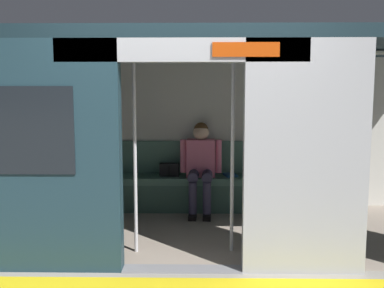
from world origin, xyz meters
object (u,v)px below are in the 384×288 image
grab_pole_far (232,151)px  handbag (169,170)px  bench_seat (188,185)px  grab_pole_door (135,152)px  book (230,175)px  train_car (178,107)px  person_seated (201,161)px

grab_pole_far → handbag: bearing=-65.1°
bench_seat → grab_pole_door: size_ratio=1.21×
book → train_car: bearing=41.0°
handbag → grab_pole_far: 1.80m
train_car → book: train_car is taller
person_seated → grab_pole_door: grab_pole_door is taller
grab_pole_door → person_seated: bearing=-113.4°
bench_seat → grab_pole_far: 1.72m
train_car → handbag: 1.32m
train_car → grab_pole_far: size_ratio=3.14×
bench_seat → grab_pole_far: bearing=107.6°
train_car → handbag: bearing=-79.9°
person_seated → grab_pole_far: 1.53m
bench_seat → train_car: bearing=84.8°
person_seated → grab_pole_door: bearing=66.6°
handbag → book: bearing=179.8°
bench_seat → person_seated: bearing=163.1°
handbag → grab_pole_door: (0.23, 1.62, 0.47)m
train_car → grab_pole_door: (0.40, 0.66, -0.42)m
handbag → grab_pole_far: size_ratio=0.13×
handbag → grab_pole_door: grab_pole_door is taller
person_seated → train_car: bearing=73.3°
handbag → book: 0.83m
bench_seat → grab_pole_door: 1.76m
handbag → train_car: bearing=100.1°
person_seated → book: size_ratio=5.41×
bench_seat → handbag: bearing=-14.8°
train_car → grab_pole_far: bearing=132.3°
train_car → handbag: train_car is taller
grab_pole_door → grab_pole_far: bearing=-177.3°
person_seated → grab_pole_far: grab_pole_far is taller
book → grab_pole_door: (1.05, 1.62, 0.54)m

